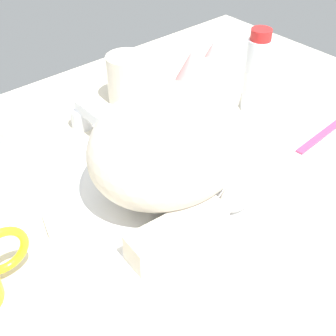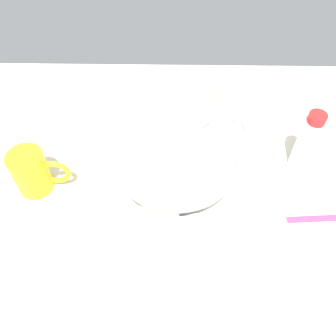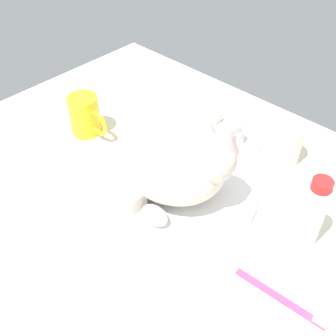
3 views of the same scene
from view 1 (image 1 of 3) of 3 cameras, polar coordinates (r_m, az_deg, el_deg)
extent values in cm
cube|color=silver|center=(65.89, 0.14, -4.08)|extent=(110.00, 82.50, 3.00)
cylinder|color=white|center=(64.50, 0.14, -2.75)|extent=(34.78, 34.78, 1.10)
cylinder|color=silver|center=(78.50, -10.60, 6.10)|extent=(3.60, 3.60, 3.32)
cube|color=silver|center=(74.47, -9.38, 6.73)|extent=(2.00, 7.06, 2.00)
cylinder|color=silver|center=(77.14, -13.48, 4.31)|extent=(2.80, 2.80, 1.80)
cylinder|color=silver|center=(80.91, -7.73, 6.89)|extent=(2.80, 2.80, 1.80)
ellipsoid|color=beige|center=(59.51, 0.15, 2.93)|extent=(22.91, 19.01, 14.73)
sphere|color=beige|center=(63.17, 5.04, 9.49)|extent=(9.09, 9.09, 8.89)
ellipsoid|color=white|center=(63.18, 3.80, 7.22)|extent=(5.89, 5.02, 4.89)
cone|color=#DB9E9E|center=(61.06, 2.83, 12.51)|extent=(4.09, 4.09, 4.00)
cone|color=#DB9E9E|center=(63.68, 5.48, 13.55)|extent=(4.09, 4.09, 4.00)
cube|color=beige|center=(55.43, 1.22, -8.00)|extent=(13.37, 4.88, 3.79)
ellipsoid|color=white|center=(60.79, 8.51, -3.57)|extent=(5.68, 3.73, 3.41)
torus|color=yellow|center=(54.40, -19.81, -9.65)|extent=(6.26, 1.00, 6.26)
cylinder|color=silver|center=(83.52, -5.07, 10.93)|extent=(7.07, 7.07, 8.68)
cube|color=white|center=(76.46, -16.84, 3.01)|extent=(9.00, 6.40, 1.20)
cube|color=silver|center=(75.48, -17.09, 4.08)|extent=(7.47, 5.35, 2.32)
cylinder|color=white|center=(81.14, 10.79, 11.14)|extent=(4.04, 4.04, 12.82)
cylinder|color=white|center=(81.44, 10.74, 10.74)|extent=(4.12, 4.12, 3.21)
cylinder|color=red|center=(78.06, 11.45, 15.87)|extent=(3.43, 3.43, 1.80)
cube|color=#D83F72|center=(80.44, 18.90, 4.31)|extent=(15.78, 2.23, 0.80)
camera|label=2|loc=(0.37, 90.76, 41.18)|focal=40.29mm
camera|label=3|loc=(0.74, 69.40, 31.35)|focal=44.30mm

